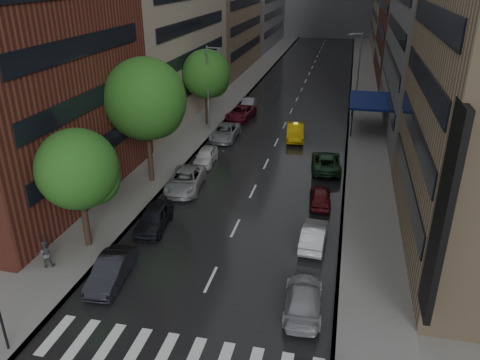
# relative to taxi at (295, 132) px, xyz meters

# --- Properties ---
(ground) EXTENTS (220.00, 220.00, 0.00)m
(ground) POSITION_rel_taxi_xyz_m (-1.74, -29.48, -0.81)
(ground) COLOR gray
(ground) RESTS_ON ground
(road) EXTENTS (14.00, 140.00, 0.01)m
(road) POSITION_rel_taxi_xyz_m (-1.74, 20.52, -0.80)
(road) COLOR black
(road) RESTS_ON ground
(sidewalk_left) EXTENTS (4.00, 140.00, 0.15)m
(sidewalk_left) POSITION_rel_taxi_xyz_m (-10.74, 20.52, -0.73)
(sidewalk_left) COLOR gray
(sidewalk_left) RESTS_ON ground
(sidewalk_right) EXTENTS (4.00, 140.00, 0.15)m
(sidewalk_right) POSITION_rel_taxi_xyz_m (7.26, 20.52, -0.73)
(sidewalk_right) COLOR gray
(sidewalk_right) RESTS_ON ground
(crosswalk) EXTENTS (13.15, 2.80, 0.01)m
(crosswalk) POSITION_rel_taxi_xyz_m (-1.54, -31.48, -0.80)
(crosswalk) COLOR silver
(crosswalk) RESTS_ON ground
(tree_near) EXTENTS (4.91, 4.91, 7.83)m
(tree_near) POSITION_rel_taxi_xyz_m (-10.34, -23.83, 4.55)
(tree_near) COLOR #382619
(tree_near) RESTS_ON ground
(tree_mid) EXTENTS (6.44, 6.44, 10.27)m
(tree_mid) POSITION_rel_taxi_xyz_m (-10.34, -13.56, 6.22)
(tree_mid) COLOR #382619
(tree_mid) RESTS_ON ground
(tree_far) EXTENTS (5.32, 5.32, 8.48)m
(tree_far) POSITION_rel_taxi_xyz_m (-10.34, 2.60, 5.00)
(tree_far) COLOR #382619
(tree_far) RESTS_ON ground
(taxi) EXTENTS (2.22, 5.07, 1.62)m
(taxi) POSITION_rel_taxi_xyz_m (0.00, 0.00, 0.00)
(taxi) COLOR #E4AD0C
(taxi) RESTS_ON ground
(parked_cars_left) EXTENTS (3.11, 41.39, 1.56)m
(parked_cars_left) POSITION_rel_taxi_xyz_m (-7.14, -7.06, -0.05)
(parked_cars_left) COLOR black
(parked_cars_left) RESTS_ON ground
(parked_cars_right) EXTENTS (2.94, 24.42, 1.49)m
(parked_cars_right) POSITION_rel_taxi_xyz_m (3.66, -15.95, -0.10)
(parked_cars_right) COLOR gray
(parked_cars_right) RESTS_ON ground
(ped_black_umbrella) EXTENTS (1.02, 0.98, 2.09)m
(ped_black_umbrella) POSITION_rel_taxi_xyz_m (-11.46, -26.58, 0.57)
(ped_black_umbrella) COLOR #46464B
(ped_black_umbrella) RESTS_ON sidewalk_left
(street_lamp_left) EXTENTS (1.74, 0.22, 9.00)m
(street_lamp_left) POSITION_rel_taxi_xyz_m (-9.46, 0.52, 4.08)
(street_lamp_left) COLOR gray
(street_lamp_left) RESTS_ON sidewalk_left
(street_lamp_right) EXTENTS (1.74, 0.22, 9.00)m
(street_lamp_right) POSITION_rel_taxi_xyz_m (5.98, 15.52, 4.08)
(street_lamp_right) COLOR gray
(street_lamp_right) RESTS_ON sidewalk_right
(awning) EXTENTS (4.00, 8.00, 3.12)m
(awning) POSITION_rel_taxi_xyz_m (7.24, 5.52, 2.32)
(awning) COLOR navy
(awning) RESTS_ON sidewalk_right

